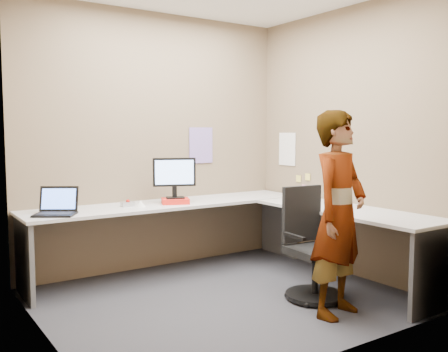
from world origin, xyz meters
TOP-DOWN VIEW (x-y plane):
  - ground at (0.00, 0.00)m, footprint 3.00×3.00m
  - wall_back at (0.00, 1.30)m, footprint 3.00×0.00m
  - wall_right at (1.50, 0.00)m, footprint 0.00×2.70m
  - wall_left at (-1.50, 0.00)m, footprint 0.00×2.70m
  - desk at (0.44, 0.39)m, footprint 2.98×2.58m
  - paper_ream at (0.00, 0.89)m, footprint 0.32×0.28m
  - monitor at (0.00, 0.91)m, footprint 0.41×0.21m
  - laptop at (-1.17, 0.89)m, footprint 0.43×0.42m
  - trackball_mouse at (-0.47, 0.98)m, footprint 0.12×0.08m
  - origami at (-0.38, 0.89)m, footprint 0.10×0.10m
  - stapler at (1.27, 0.28)m, footprint 0.16×0.07m
  - flower at (1.38, 0.01)m, footprint 0.07×0.07m
  - calendar_purple at (0.55, 1.29)m, footprint 0.30×0.01m
  - calendar_white at (1.49, 0.90)m, footprint 0.01×0.28m
  - sticky_note_a at (1.49, 0.55)m, footprint 0.01×0.07m
  - sticky_note_b at (1.49, 0.60)m, footprint 0.01×0.07m
  - sticky_note_c at (1.49, 0.48)m, footprint 0.01×0.07m
  - sticky_note_d at (1.49, 0.70)m, footprint 0.01×0.07m
  - office_chair at (0.65, -0.39)m, footprint 0.51×0.51m
  - person at (0.55, -0.80)m, footprint 0.68×0.53m

SIDE VIEW (x-z plane):
  - ground at x=0.00m, z-range 0.00..0.00m
  - office_chair at x=0.65m, z-range -0.09..0.87m
  - desk at x=0.44m, z-range 0.22..0.95m
  - trackball_mouse at x=-0.47m, z-range 0.72..0.79m
  - paper_ream at x=0.00m, z-range 0.73..0.78m
  - stapler at x=1.27m, z-range 0.73..0.78m
  - origami at x=-0.38m, z-range 0.73..0.79m
  - laptop at x=-1.17m, z-range 0.67..0.91m
  - sticky_note_c at x=1.49m, z-range 0.76..0.84m
  - person at x=0.55m, z-range 0.00..1.62m
  - sticky_note_b at x=1.49m, z-range 0.78..0.86m
  - flower at x=1.38m, z-range 0.77..0.98m
  - sticky_note_d at x=1.49m, z-range 0.88..0.96m
  - sticky_note_a at x=1.49m, z-range 0.91..0.99m
  - monitor at x=0.00m, z-range 0.82..1.23m
  - calendar_white at x=1.49m, z-range 1.06..1.44m
  - calendar_purple at x=0.55m, z-range 1.10..1.50m
  - wall_back at x=0.00m, z-range -0.15..2.85m
  - wall_right at x=1.50m, z-range 0.00..2.70m
  - wall_left at x=-1.50m, z-range 0.00..2.70m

